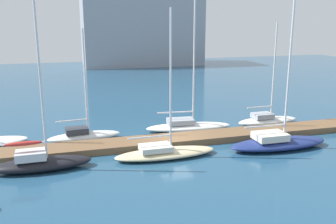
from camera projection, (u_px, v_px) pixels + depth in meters
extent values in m
plane|color=navy|center=(175.00, 143.00, 28.86)|extent=(120.00, 120.00, 0.00)
cube|color=brown|center=(175.00, 140.00, 28.80)|extent=(33.19, 2.39, 0.50)
ellipsoid|color=black|center=(42.00, 164.00, 23.60)|extent=(6.18, 1.97, 0.81)
cube|color=silver|center=(31.00, 155.00, 23.26)|extent=(1.87, 1.33, 0.53)
cylinder|color=silver|center=(41.00, 83.00, 22.43)|extent=(0.14, 0.14, 9.60)
cylinder|color=silver|center=(23.00, 144.00, 22.96)|extent=(2.58, 0.15, 0.11)
ellipsoid|color=#B72D28|center=(23.00, 144.00, 22.96)|extent=(2.33, 0.40, 0.28)
ellipsoid|color=white|center=(85.00, 136.00, 29.37)|extent=(5.80, 2.12, 0.68)
cube|color=#333842|center=(77.00, 130.00, 29.04)|extent=(1.79, 1.31, 0.45)
cylinder|color=silver|center=(85.00, 82.00, 28.42)|extent=(0.13, 0.13, 7.99)
cylinder|color=silver|center=(72.00, 121.00, 28.72)|extent=(2.39, 0.29, 0.11)
ellipsoid|color=beige|center=(166.00, 153.00, 25.83)|extent=(7.16, 2.15, 0.57)
cube|color=silver|center=(156.00, 148.00, 25.51)|extent=(2.15, 1.49, 0.37)
cylinder|color=silver|center=(171.00, 81.00, 24.71)|extent=(0.14, 0.14, 9.49)
cylinder|color=silver|center=(149.00, 137.00, 25.19)|extent=(3.00, 0.14, 0.11)
ellipsoid|color=white|center=(189.00, 127.00, 32.05)|extent=(7.55, 2.73, 0.65)
cube|color=#9EA3AD|center=(180.00, 121.00, 31.79)|extent=(2.34, 1.61, 0.42)
cylinder|color=silver|center=(194.00, 61.00, 30.75)|extent=(0.14, 0.14, 10.65)
cylinder|color=silver|center=(175.00, 112.00, 31.52)|extent=(3.10, 0.43, 0.12)
ellipsoid|color=navy|center=(279.00, 144.00, 27.57)|extent=(7.68, 2.51, 0.76)
cube|color=silver|center=(270.00, 136.00, 27.22)|extent=(2.31, 1.72, 0.50)
cylinder|color=silver|center=(289.00, 65.00, 26.27)|extent=(0.15, 0.15, 10.80)
cylinder|color=silver|center=(265.00, 126.00, 26.90)|extent=(3.21, 0.15, 0.12)
ellipsoid|color=white|center=(268.00, 121.00, 33.95)|extent=(5.94, 2.02, 0.65)
cube|color=#9EA3AD|center=(262.00, 116.00, 33.64)|extent=(1.80, 1.35, 0.42)
cylinder|color=silver|center=(274.00, 71.00, 32.94)|extent=(0.14, 0.14, 8.42)
cylinder|color=silver|center=(260.00, 107.00, 33.34)|extent=(2.48, 0.18, 0.11)
cube|color=#9399A3|center=(142.00, 30.00, 77.10)|extent=(24.04, 10.74, 14.19)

